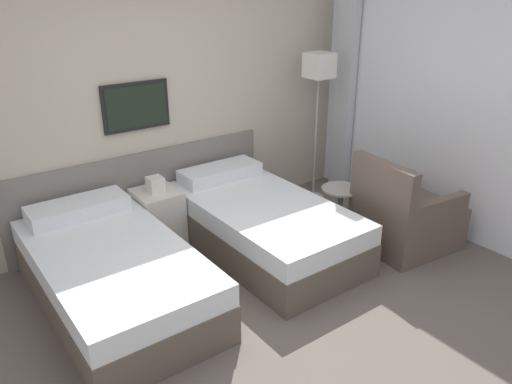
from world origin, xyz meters
TOP-DOWN VIEW (x-y plane):
  - ground_plane at (0.00, 0.00)m, footprint 16.00×16.00m
  - wall_headboard at (-0.01, 2.03)m, footprint 10.00×0.10m
  - wall_window at (2.31, -0.14)m, footprint 0.21×4.51m
  - bed_near_door at (-0.90, 1.02)m, footprint 1.03×1.92m
  - bed_near_window at (0.55, 1.02)m, footprint 1.03×1.92m
  - nightstand at (-0.18, 1.71)m, footprint 0.40×0.43m
  - floor_lamp at (1.75, 1.62)m, footprint 0.26×0.26m
  - side_table at (1.37, 0.82)m, footprint 0.38×0.38m
  - armchair at (1.66, 0.27)m, footprint 0.90×0.82m

SIDE VIEW (x-z plane):
  - ground_plane at x=0.00m, z-range 0.00..0.00m
  - bed_near_door at x=-0.90m, z-range -0.05..0.56m
  - bed_near_window at x=0.55m, z-range -0.05..0.56m
  - nightstand at x=-0.18m, z-range -0.06..0.61m
  - armchair at x=1.66m, z-range -0.17..0.73m
  - side_table at x=1.37m, z-range 0.09..0.57m
  - wall_headboard at x=-0.01m, z-range -0.05..2.65m
  - wall_window at x=2.31m, z-range -0.01..2.69m
  - floor_lamp at x=1.75m, z-range 0.58..2.24m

